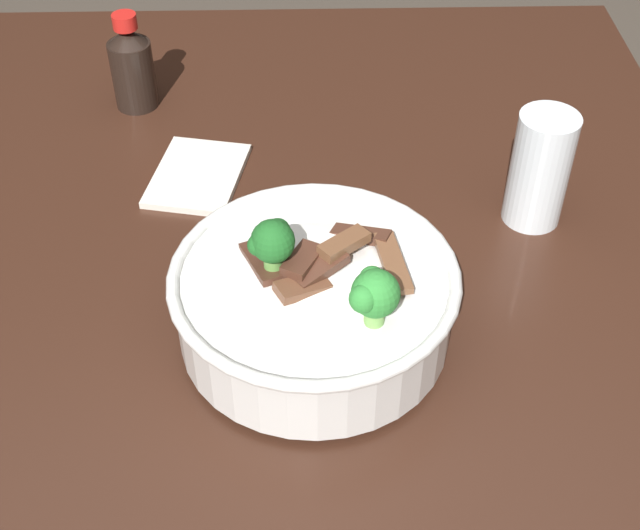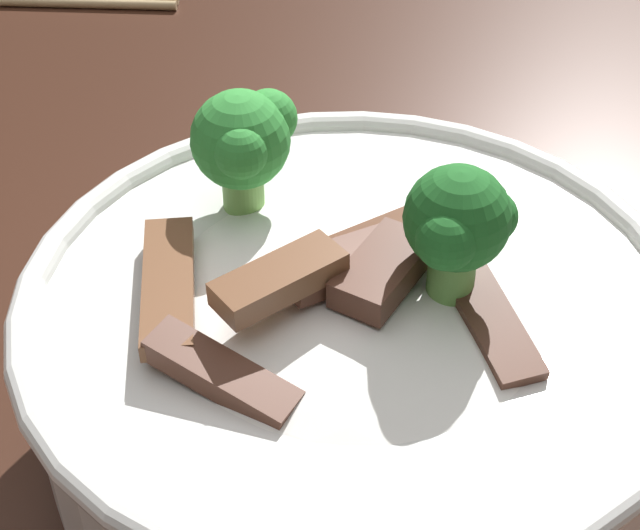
% 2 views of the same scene
% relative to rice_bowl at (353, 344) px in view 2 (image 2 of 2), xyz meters
% --- Properties ---
extents(rice_bowl, '(0.26, 0.26, 0.14)m').
position_rel_rice_bowl_xyz_m(rice_bowl, '(0.00, 0.00, 0.00)').
color(rice_bowl, white).
rests_on(rice_bowl, dining_table).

